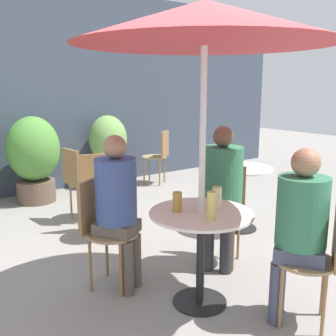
% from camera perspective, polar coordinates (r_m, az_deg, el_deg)
% --- Properties ---
extents(ground_plane, '(20.00, 20.00, 0.00)m').
position_cam_1_polar(ground_plane, '(3.11, 2.94, -18.58)').
color(ground_plane, gray).
extents(storefront_wall, '(10.00, 0.06, 3.00)m').
position_cam_1_polar(storefront_wall, '(6.05, -20.08, 10.44)').
color(storefront_wall, '#3D4756').
rests_on(storefront_wall, ground_plane).
extents(cafe_table_near, '(0.74, 0.74, 0.70)m').
position_cam_1_polar(cafe_table_near, '(2.86, 4.80, -9.55)').
color(cafe_table_near, black).
rests_on(cafe_table_near, ground_plane).
extents(cafe_table_far, '(0.70, 0.70, 0.70)m').
position_cam_1_polar(cafe_table_far, '(4.40, 10.43, -2.18)').
color(cafe_table_far, black).
rests_on(cafe_table_far, ground_plane).
extents(bistro_chair_0, '(0.45, 0.46, 0.87)m').
position_cam_1_polar(bistro_chair_0, '(2.78, 21.28, -11.20)').
color(bistro_chair_0, '#997F56').
rests_on(bistro_chair_0, ground_plane).
extents(bistro_chair_1, '(0.46, 0.45, 0.87)m').
position_cam_1_polar(bistro_chair_1, '(3.60, 8.18, -5.23)').
color(bistro_chair_1, '#997F56').
rests_on(bistro_chair_1, ground_plane).
extents(bistro_chair_2, '(0.45, 0.46, 0.87)m').
position_cam_1_polar(bistro_chair_2, '(3.15, -9.56, -7.78)').
color(bistro_chair_2, '#997F56').
rests_on(bistro_chair_2, ground_plane).
extents(bistro_chair_3, '(0.42, 0.44, 0.87)m').
position_cam_1_polar(bistro_chair_3, '(4.20, -10.17, -2.79)').
color(bistro_chair_3, '#997F56').
rests_on(bistro_chair_3, ground_plane).
extents(bistro_chair_4, '(0.46, 0.46, 0.87)m').
position_cam_1_polar(bistro_chair_4, '(6.34, -1.24, 2.34)').
color(bistro_chair_4, '#997F56').
rests_on(bistro_chair_4, ground_plane).
extents(bistro_chair_5, '(0.42, 0.40, 0.87)m').
position_cam_1_polar(bistro_chair_5, '(4.70, -12.87, -1.35)').
color(bistro_chair_5, '#997F56').
rests_on(bistro_chair_5, ground_plane).
extents(seated_person_0, '(0.41, 0.42, 1.20)m').
position_cam_1_polar(seated_person_0, '(2.71, 18.49, -7.37)').
color(seated_person_0, '#42475B').
rests_on(seated_person_0, ground_plane).
extents(seated_person_1, '(0.45, 0.44, 1.25)m').
position_cam_1_polar(seated_person_1, '(3.41, 7.78, -2.57)').
color(seated_person_1, '#2D2D33').
rests_on(seated_person_1, ground_plane).
extents(seated_person_2, '(0.39, 0.40, 1.22)m').
position_cam_1_polar(seated_person_2, '(3.02, -7.31, -4.57)').
color(seated_person_2, brown).
rests_on(seated_person_2, ground_plane).
extents(beer_glass_0, '(0.07, 0.07, 0.15)m').
position_cam_1_polar(beer_glass_0, '(2.90, 7.10, -4.19)').
color(beer_glass_0, beige).
rests_on(beer_glass_0, cafe_table_near).
extents(beer_glass_1, '(0.07, 0.07, 0.14)m').
position_cam_1_polar(beer_glass_1, '(2.78, 1.35, -4.94)').
color(beer_glass_1, '#B28433').
rests_on(beer_glass_1, cafe_table_near).
extents(beer_glass_2, '(0.06, 0.06, 0.19)m').
position_cam_1_polar(beer_glass_2, '(2.62, 6.29, -5.48)').
color(beer_glass_2, '#DBC65B').
rests_on(beer_glass_2, cafe_table_near).
extents(potted_plant_1, '(0.70, 0.70, 1.18)m').
position_cam_1_polar(potted_plant_1, '(5.63, -18.90, 1.73)').
color(potted_plant_1, brown).
rests_on(potted_plant_1, ground_plane).
extents(potted_plant_2, '(0.59, 0.59, 1.13)m').
position_cam_1_polar(potted_plant_2, '(6.23, -8.67, 3.00)').
color(potted_plant_2, '#93664C').
rests_on(potted_plant_2, ground_plane).
extents(umbrella, '(1.73, 1.73, 2.11)m').
position_cam_1_polar(umbrella, '(2.69, 5.36, 20.17)').
color(umbrella, silver).
rests_on(umbrella, ground_plane).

